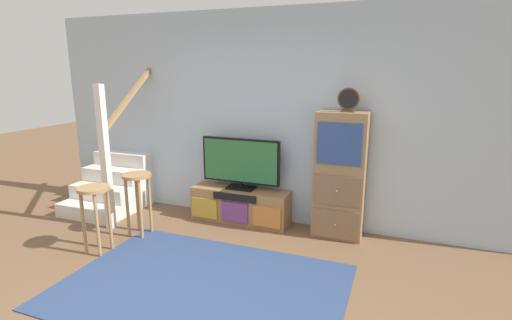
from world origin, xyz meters
name	(u,v)px	position (x,y,z in m)	size (l,w,h in m)	color
back_wall	(269,118)	(0.00, 2.46, 1.35)	(6.40, 0.12, 2.70)	#A8BCD1
area_rug	(202,286)	(0.00, 0.60, 0.01)	(2.60, 1.80, 0.01)	navy
media_console	(240,205)	(-0.30, 2.19, 0.22)	(1.30, 0.38, 0.44)	#997047
television	(241,162)	(-0.30, 2.22, 0.80)	(1.05, 0.22, 0.67)	black
side_cabinet	(340,176)	(0.97, 2.20, 0.75)	(0.58, 0.38, 1.50)	#93704C
desk_clock	(349,100)	(1.03, 2.19, 1.64)	(0.24, 0.08, 0.27)	#4C3823
staircase	(121,179)	(-2.24, 2.20, 0.37)	(1.00, 1.36, 2.20)	silver
bar_stool_near	(95,204)	(-1.41, 0.83, 0.55)	(0.34, 0.34, 0.74)	#A37A4C
bar_stool_far	(138,190)	(-1.27, 1.36, 0.56)	(0.34, 0.34, 0.76)	#A37A4C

